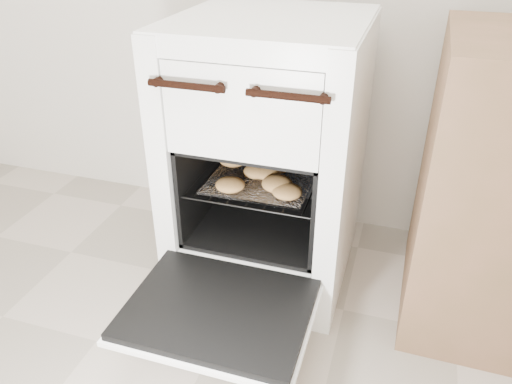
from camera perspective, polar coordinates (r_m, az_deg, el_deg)
stove at (r=1.58m, az=1.45°, el=3.71°), size 0.54×0.60×0.83m
oven_door at (r=1.34m, az=-4.30°, el=-13.37°), size 0.49×0.38×0.03m
oven_rack at (r=1.54m, az=0.81°, el=1.56°), size 0.40×0.38×0.01m
foil_sheet at (r=1.52m, az=0.62°, el=1.43°), size 0.31×0.27×0.01m
baked_rolls at (r=1.51m, az=0.44°, el=2.19°), size 0.34×0.29×0.05m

